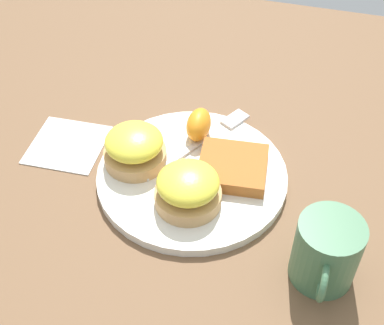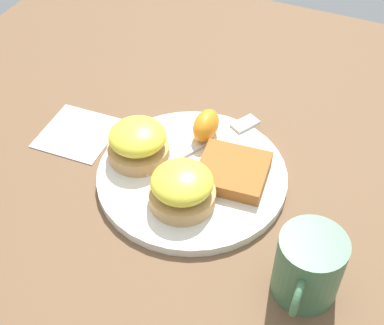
{
  "view_description": "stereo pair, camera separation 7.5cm",
  "coord_description": "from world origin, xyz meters",
  "views": [
    {
      "loc": [
        0.51,
        0.14,
        0.57
      ],
      "look_at": [
        0.0,
        0.0,
        0.03
      ],
      "focal_mm": 50.0,
      "sensor_mm": 36.0,
      "label": 1
    },
    {
      "loc": [
        0.49,
        0.21,
        0.57
      ],
      "look_at": [
        0.0,
        0.0,
        0.03
      ],
      "focal_mm": 50.0,
      "sensor_mm": 36.0,
      "label": 2
    }
  ],
  "objects": [
    {
      "name": "plate",
      "position": [
        0.0,
        0.0,
        0.01
      ],
      "size": [
        0.27,
        0.27,
        0.01
      ],
      "primitive_type": "cylinder",
      "color": "silver",
      "rests_on": "ground_plane"
    },
    {
      "name": "ground_plane",
      "position": [
        0.0,
        0.0,
        0.0
      ],
      "size": [
        1.1,
        1.1,
        0.0
      ],
      "primitive_type": "plane",
      "color": "brown"
    },
    {
      "name": "napkin",
      "position": [
        -0.02,
        -0.2,
        0.0
      ],
      "size": [
        0.11,
        0.11,
        0.0
      ],
      "primitive_type": "cube",
      "rotation": [
        0.0,
        0.0,
        0.05
      ],
      "color": "white",
      "rests_on": "ground_plane"
    },
    {
      "name": "cup",
      "position": [
        0.11,
        0.2,
        0.05
      ],
      "size": [
        0.11,
        0.08,
        0.09
      ],
      "color": "#42704C",
      "rests_on": "ground_plane"
    },
    {
      "name": "sandwich_benedict_left",
      "position": [
        0.0,
        -0.09,
        0.04
      ],
      "size": [
        0.09,
        0.09,
        0.06
      ],
      "color": "tan",
      "rests_on": "plate"
    },
    {
      "name": "orange_wedge",
      "position": [
        -0.08,
        -0.01,
        0.04
      ],
      "size": [
        0.06,
        0.04,
        0.04
      ],
      "primitive_type": "ellipsoid",
      "rotation": [
        0.0,
        0.0,
        3.18
      ],
      "color": "orange",
      "rests_on": "plate"
    },
    {
      "name": "hashbrown_patty",
      "position": [
        -0.02,
        0.06,
        0.02
      ],
      "size": [
        0.1,
        0.1,
        0.02
      ],
      "primitive_type": "cube",
      "rotation": [
        0.0,
        0.0,
        0.1
      ],
      "color": "#A75D26",
      "rests_on": "plate"
    },
    {
      "name": "sandwich_benedict_right",
      "position": [
        0.06,
        0.01,
        0.04
      ],
      "size": [
        0.09,
        0.09,
        0.06
      ],
      "color": "tan",
      "rests_on": "plate"
    },
    {
      "name": "fork",
      "position": [
        -0.07,
        0.0,
        0.02
      ],
      "size": [
        0.19,
        0.12,
        0.0
      ],
      "color": "silver",
      "rests_on": "plate"
    }
  ]
}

